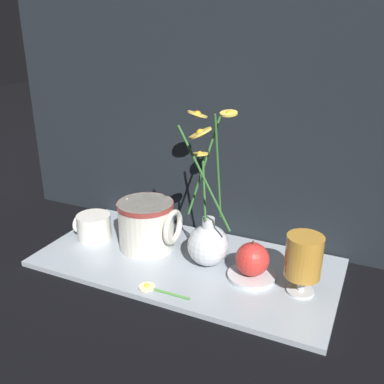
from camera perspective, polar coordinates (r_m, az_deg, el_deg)
ground_plane at (r=1.03m, az=-0.80°, el=-9.66°), size 6.00×6.00×0.00m
shelf at (r=1.03m, az=-0.81°, el=-9.38°), size 0.70×0.34×0.01m
backdrop_wall at (r=1.05m, az=3.76°, el=22.30°), size 1.20×0.02×1.10m
vase_with_flowers at (r=0.98m, az=2.15°, el=-6.29°), size 0.15×0.22×0.36m
yellow_mug at (r=1.14m, az=-12.95°, el=-4.51°), size 0.10×0.09×0.07m
ceramic_pitcher at (r=1.06m, az=-6.04°, el=-4.13°), size 0.16×0.14×0.13m
tea_glass at (r=0.90m, az=14.66°, el=-8.51°), size 0.08×0.08×0.13m
saucer_plate at (r=0.97m, az=7.90°, el=-11.03°), size 0.11×0.11×0.01m
orange_fruit at (r=0.95m, az=8.03°, el=-8.87°), size 0.07×0.07×0.08m
loose_daisy at (r=0.93m, az=-5.28°, el=-12.69°), size 0.12×0.04×0.01m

